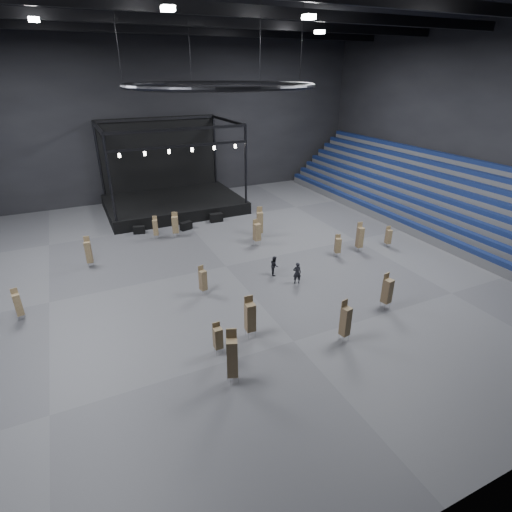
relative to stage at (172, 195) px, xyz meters
name	(u,v)px	position (x,y,z in m)	size (l,w,h in m)	color
floor	(226,266)	(0.00, -16.24, -1.45)	(50.00, 50.00, 0.00)	#47474A
wall_back	(155,118)	(0.00, 4.76, 7.55)	(50.00, 0.20, 18.00)	black
wall_right	(474,128)	(25.00, -16.24, 7.55)	(0.20, 42.00, 18.00)	black
bleachers_right	(442,206)	(22.94, -16.24, 0.28)	(7.20, 40.00, 6.40)	#4A4A4D
stage	(172,195)	(0.00, 0.00, 0.00)	(14.00, 10.00, 9.20)	black
truss_ring	(219,85)	(0.00, -16.24, 11.55)	(12.30, 12.30, 5.15)	black
roof_girders	(217,9)	(0.00, -16.24, 15.75)	(49.00, 30.35, 0.70)	black
floodlights	(244,13)	(0.00, -20.24, 15.15)	(28.60, 16.60, 0.25)	white
flight_case_left	(139,230)	(-4.81, -6.32, -1.10)	(1.05, 0.52, 0.70)	black
flight_case_mid	(186,226)	(-0.55, -7.21, -1.08)	(1.12, 0.56, 0.75)	black
flight_case_right	(216,218)	(2.82, -6.39, -1.03)	(1.27, 0.64, 0.85)	black
chair_stack_0	(203,280)	(-2.92, -19.54, -0.35)	(0.53, 0.53, 2.11)	silver
chair_stack_1	(257,232)	(4.00, -13.45, -0.21)	(0.60, 0.60, 2.31)	silver
chair_stack_2	(232,357)	(-4.32, -28.22, 0.06)	(0.68, 0.68, 2.98)	silver
chair_stack_3	(18,304)	(-14.00, -17.67, -0.36)	(0.48, 0.48, 2.10)	silver
chair_stack_4	(175,224)	(-1.92, -8.66, -0.20)	(0.68, 0.68, 2.33)	silver
chair_stack_5	(250,316)	(-2.02, -25.24, -0.10)	(0.56, 0.56, 2.58)	silver
chair_stack_6	(387,290)	(7.09, -26.17, -0.18)	(0.62, 0.62, 2.42)	silver
chair_stack_7	(88,252)	(-9.51, -11.76, -0.19)	(0.52, 0.52, 2.47)	silver
chair_stack_8	(260,222)	(5.03, -11.90, 0.00)	(0.66, 0.66, 2.83)	silver
chair_stack_9	(155,227)	(-3.62, -8.23, -0.36)	(0.52, 0.52, 2.10)	silver
chair_stack_10	(338,245)	(8.92, -18.43, -0.43)	(0.58, 0.58, 1.89)	silver
chair_stack_11	(388,236)	(14.00, -18.67, -0.46)	(0.48, 0.48, 1.86)	silver
chair_stack_12	(360,237)	(11.17, -18.35, -0.14)	(0.54, 0.54, 2.56)	silver
chair_stack_13	(345,321)	(2.62, -27.82, -0.14)	(0.55, 0.55, 2.56)	silver
chair_stack_14	(218,337)	(-4.19, -25.86, -0.44)	(0.45, 0.45, 1.87)	silver
man_center	(297,273)	(3.62, -20.93, -0.63)	(0.60, 0.39, 1.63)	black
crew_member	(274,265)	(2.79, -19.04, -0.71)	(0.72, 0.56, 1.47)	black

